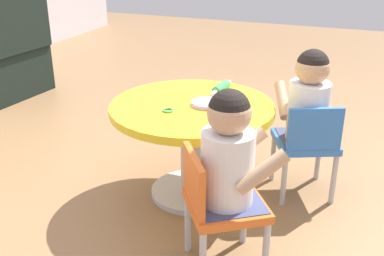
# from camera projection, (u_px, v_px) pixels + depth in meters

# --- Properties ---
(ground_plane) EXTENTS (10.00, 10.00, 0.00)m
(ground_plane) POSITION_uv_depth(u_px,v_px,m) (192.00, 193.00, 2.53)
(ground_plane) COLOR olive
(craft_table) EXTENTS (0.83, 0.83, 0.52)m
(craft_table) POSITION_uv_depth(u_px,v_px,m) (192.00, 129.00, 2.38)
(craft_table) COLOR silver
(craft_table) RESTS_ON ground
(child_chair_left) EXTENTS (0.42, 0.42, 0.54)m
(child_chair_left) POSITION_uv_depth(u_px,v_px,m) (218.00, 204.00, 1.87)
(child_chair_left) COLOR #B7B7BC
(child_chair_left) RESTS_ON ground
(seated_child_left) EXTENTS (0.42, 0.44, 0.51)m
(seated_child_left) POSITION_uv_depth(u_px,v_px,m) (229.00, 153.00, 1.79)
(seated_child_left) COLOR #3F4772
(seated_child_left) RESTS_ON ground
(child_chair_right) EXTENTS (0.40, 0.40, 0.54)m
(child_chair_right) POSITION_uv_depth(u_px,v_px,m) (307.00, 143.00, 2.40)
(child_chair_right) COLOR #B7B7BC
(child_chair_right) RESTS_ON ground
(seated_child_right) EXTENTS (0.43, 0.39, 0.51)m
(seated_child_right) POSITION_uv_depth(u_px,v_px,m) (309.00, 99.00, 2.35)
(seated_child_right) COLOR #3F4772
(seated_child_right) RESTS_ON ground
(rolling_pin) EXTENTS (0.23, 0.06, 0.05)m
(rolling_pin) POSITION_uv_depth(u_px,v_px,m) (221.00, 88.00, 2.48)
(rolling_pin) COLOR green
(rolling_pin) RESTS_ON craft_table
(craft_scissors) EXTENTS (0.11, 0.14, 0.01)m
(craft_scissors) POSITION_uv_depth(u_px,v_px,m) (229.00, 94.00, 2.45)
(craft_scissors) COLOR silver
(craft_scissors) RESTS_ON craft_table
(playdough_blob_0) EXTENTS (0.16, 0.16, 0.02)m
(playdough_blob_0) POSITION_uv_depth(u_px,v_px,m) (207.00, 103.00, 2.30)
(playdough_blob_0) COLOR #CC99E5
(playdough_blob_0) RESTS_ON craft_table
(cookie_cutter_0) EXTENTS (0.07, 0.07, 0.01)m
(cookie_cutter_0) POSITION_uv_depth(u_px,v_px,m) (217.00, 113.00, 2.20)
(cookie_cutter_0) COLOR #4CB259
(cookie_cutter_0) RESTS_ON craft_table
(cookie_cutter_1) EXTENTS (0.06, 0.06, 0.01)m
(cookie_cutter_1) POSITION_uv_depth(u_px,v_px,m) (168.00, 110.00, 2.23)
(cookie_cutter_1) COLOR #4CB259
(cookie_cutter_1) RESTS_ON craft_table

